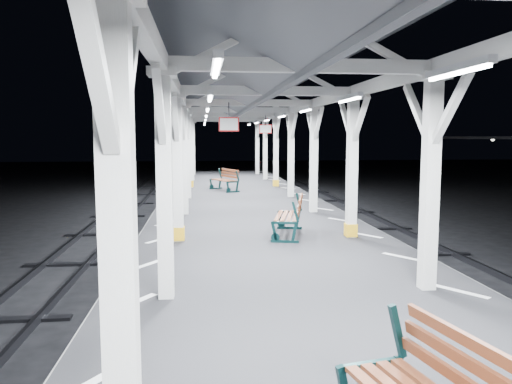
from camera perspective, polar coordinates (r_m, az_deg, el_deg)
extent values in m
plane|color=black|center=(9.94, 2.70, -13.43)|extent=(120.00, 120.00, 0.00)
cube|color=black|center=(9.78, 2.71, -10.67)|extent=(6.00, 50.00, 1.00)
cube|color=silver|center=(9.58, -12.05, -8.03)|extent=(1.00, 48.00, 0.01)
cube|color=silver|center=(10.30, 16.43, -7.14)|extent=(1.00, 48.00, 0.01)
cube|color=#2D2D33|center=(10.25, -23.41, -12.86)|extent=(0.08, 60.00, 0.16)
cube|color=black|center=(10.44, -26.36, -12.94)|extent=(2.20, 0.22, 0.06)
cube|color=#2D2D33|center=(11.44, 25.74, -10.96)|extent=(0.08, 60.00, 0.16)
cube|color=silver|center=(3.37, -15.42, -6.95)|extent=(0.22, 0.22, 3.20)
cube|color=silver|center=(3.84, -14.60, 11.95)|extent=(0.10, 0.99, 0.99)
cube|color=silver|center=(2.77, -18.01, 14.12)|extent=(0.10, 0.99, 0.99)
cube|color=silver|center=(7.30, -10.42, 0.26)|extent=(0.22, 0.22, 3.20)
cube|color=silver|center=(7.31, -10.68, 13.31)|extent=(0.40, 0.40, 0.12)
cube|color=silver|center=(7.81, -10.29, 9.10)|extent=(0.10, 0.99, 0.99)
cube|color=silver|center=(6.72, -10.96, 9.55)|extent=(0.10, 0.99, 0.99)
cube|color=silver|center=(11.27, -8.93, 2.41)|extent=(0.22, 0.22, 3.20)
cube|color=silver|center=(11.28, -9.08, 10.84)|extent=(0.40, 0.40, 0.12)
cube|color=gold|center=(11.46, -8.81, -4.70)|extent=(0.26, 0.26, 0.30)
cube|color=silver|center=(11.80, -8.90, 8.17)|extent=(0.10, 0.99, 0.99)
cube|color=silver|center=(10.71, -9.18, 8.35)|extent=(0.10, 0.99, 0.99)
cube|color=silver|center=(15.26, -8.22, 3.43)|extent=(0.22, 0.22, 3.20)
cube|color=silver|center=(15.27, -8.32, 9.66)|extent=(0.40, 0.40, 0.12)
cube|color=silver|center=(15.80, -8.22, 7.70)|extent=(0.10, 0.99, 0.99)
cube|color=silver|center=(14.70, -8.37, 7.80)|extent=(0.10, 0.99, 0.99)
cube|color=silver|center=(19.26, -7.81, 4.03)|extent=(0.22, 0.22, 3.20)
cube|color=silver|center=(19.26, -7.88, 8.97)|extent=(0.40, 0.40, 0.12)
cube|color=silver|center=(19.80, -7.81, 7.42)|extent=(0.10, 0.99, 0.99)
cube|color=silver|center=(18.70, -7.91, 7.49)|extent=(0.10, 0.99, 0.99)
cube|color=silver|center=(23.25, -7.53, 4.42)|extent=(0.22, 0.22, 3.20)
cube|color=silver|center=(23.26, -7.59, 8.51)|extent=(0.40, 0.40, 0.12)
cube|color=gold|center=(23.34, -7.48, 0.94)|extent=(0.26, 0.26, 0.30)
cube|color=silver|center=(23.79, -7.54, 7.24)|extent=(0.10, 0.99, 0.99)
cube|color=silver|center=(22.70, -7.61, 7.28)|extent=(0.10, 0.99, 0.99)
cube|color=silver|center=(27.25, -7.34, 4.70)|extent=(0.22, 0.22, 3.20)
cube|color=silver|center=(27.26, -7.39, 8.19)|extent=(0.40, 0.40, 0.12)
cube|color=silver|center=(27.79, -7.35, 7.10)|extent=(0.10, 0.99, 0.99)
cube|color=silver|center=(26.69, -7.40, 7.14)|extent=(0.10, 0.99, 0.99)
cube|color=silver|center=(31.25, -7.19, 4.91)|extent=(0.22, 0.22, 3.20)
cube|color=silver|center=(31.25, -7.24, 7.95)|extent=(0.40, 0.40, 0.12)
cube|color=silver|center=(31.79, -7.21, 7.01)|extent=(0.10, 0.99, 0.99)
cube|color=silver|center=(30.69, -7.24, 7.03)|extent=(0.10, 0.99, 0.99)
cube|color=silver|center=(8.05, 19.27, 0.57)|extent=(0.22, 0.22, 3.20)
cube|color=silver|center=(8.07, 19.71, 12.38)|extent=(0.40, 0.40, 0.12)
cube|color=silver|center=(8.53, 17.96, 8.66)|extent=(0.10, 0.99, 0.99)
cube|color=silver|center=(7.54, 21.40, 8.88)|extent=(0.10, 0.99, 0.99)
cube|color=silver|center=(11.78, 10.91, 2.53)|extent=(0.22, 0.22, 3.20)
cube|color=silver|center=(11.79, 11.09, 10.61)|extent=(0.40, 0.40, 0.12)
cube|color=gold|center=(11.96, 10.77, -4.27)|extent=(0.26, 0.26, 0.30)
cube|color=silver|center=(12.29, 10.27, 8.07)|extent=(0.10, 0.99, 0.99)
cube|color=silver|center=(11.24, 11.87, 8.20)|extent=(0.10, 0.99, 0.99)
cube|color=silver|center=(15.64, 6.61, 3.52)|extent=(0.22, 0.22, 3.20)
cube|color=silver|center=(15.65, 6.69, 9.60)|extent=(0.40, 0.40, 0.12)
cube|color=silver|center=(16.16, 6.23, 7.70)|extent=(0.10, 0.99, 0.99)
cube|color=silver|center=(15.09, 7.13, 7.78)|extent=(0.10, 0.99, 0.99)
cube|color=silver|center=(19.56, 4.02, 4.11)|extent=(0.22, 0.22, 3.20)
cube|color=silver|center=(19.56, 4.06, 8.97)|extent=(0.40, 0.40, 0.12)
cube|color=silver|center=(20.09, 3.77, 7.45)|extent=(0.10, 0.99, 0.99)
cube|color=silver|center=(19.01, 4.34, 7.51)|extent=(0.10, 0.99, 0.99)
cube|color=silver|center=(23.50, 2.29, 4.49)|extent=(0.22, 0.22, 3.20)
cube|color=silver|center=(23.51, 2.31, 8.54)|extent=(0.40, 0.40, 0.12)
cube|color=gold|center=(23.59, 2.28, 1.04)|extent=(0.26, 0.26, 0.30)
cube|color=silver|center=(24.04, 2.11, 7.28)|extent=(0.10, 0.99, 0.99)
cube|color=silver|center=(22.95, 2.51, 7.32)|extent=(0.10, 0.99, 0.99)
cube|color=silver|center=(27.46, 1.06, 4.77)|extent=(0.22, 0.22, 3.20)
cube|color=silver|center=(27.47, 1.07, 8.23)|extent=(0.40, 0.40, 0.12)
cube|color=silver|center=(28.00, 0.93, 7.15)|extent=(0.10, 0.99, 0.99)
cube|color=silver|center=(26.91, 1.22, 7.18)|extent=(0.10, 0.99, 0.99)
cube|color=silver|center=(31.44, 0.14, 4.97)|extent=(0.22, 0.22, 3.20)
cube|color=silver|center=(31.44, 0.14, 7.99)|extent=(0.40, 0.40, 0.12)
cube|color=silver|center=(31.97, 0.03, 7.05)|extent=(0.10, 0.99, 0.99)
cube|color=silver|center=(30.88, 0.26, 7.08)|extent=(0.10, 0.99, 0.99)
cube|color=silver|center=(9.31, -9.72, 12.55)|extent=(0.18, 48.00, 0.24)
cube|color=silver|center=(9.91, 14.59, 12.05)|extent=(0.18, 48.00, 0.24)
cube|color=silver|center=(7.45, 5.32, 14.19)|extent=(4.20, 0.14, 0.20)
cube|color=silver|center=(11.37, 1.23, 11.49)|extent=(4.20, 0.14, 0.20)
cube|color=silver|center=(15.34, -0.72, 10.16)|extent=(4.20, 0.14, 0.20)
cube|color=silver|center=(19.32, -1.87, 9.37)|extent=(4.20, 0.14, 0.20)
cube|color=silver|center=(23.30, -2.61, 8.85)|extent=(4.20, 0.14, 0.20)
cube|color=silver|center=(27.29, -3.14, 8.48)|extent=(4.20, 0.14, 0.20)
cube|color=silver|center=(31.29, -3.54, 8.21)|extent=(4.20, 0.14, 0.20)
cube|color=silver|center=(9.55, 2.87, 18.06)|extent=(0.16, 48.00, 0.20)
cube|color=#4B4F53|center=(9.37, -5.34, 15.91)|extent=(2.80, 49.00, 1.45)
cube|color=#4B4F53|center=(9.76, 10.70, 15.43)|extent=(2.80, 49.00, 1.45)
cube|color=silver|center=(5.29, -4.57, 14.36)|extent=(0.10, 1.35, 0.08)
cube|color=white|center=(5.28, -4.56, 13.82)|extent=(0.05, 1.25, 0.05)
cube|color=silver|center=(9.27, -5.28, 10.90)|extent=(0.10, 1.35, 0.08)
cube|color=white|center=(9.26, -5.28, 10.59)|extent=(0.05, 1.25, 0.05)
cube|color=silver|center=(13.26, -5.57, 9.52)|extent=(0.10, 1.35, 0.08)
cube|color=white|center=(13.25, -5.56, 9.30)|extent=(0.05, 1.25, 0.05)
cube|color=silver|center=(17.25, -5.72, 8.78)|extent=(0.10, 1.35, 0.08)
cube|color=white|center=(17.25, -5.71, 8.61)|extent=(0.05, 1.25, 0.05)
cube|color=silver|center=(21.25, -5.81, 8.31)|extent=(0.10, 1.35, 0.08)
cube|color=white|center=(21.25, -5.81, 8.18)|extent=(0.05, 1.25, 0.05)
cube|color=silver|center=(25.25, -5.87, 8.00)|extent=(0.10, 1.35, 0.08)
cube|color=white|center=(25.25, -5.87, 7.89)|extent=(0.05, 1.25, 0.05)
cube|color=silver|center=(29.25, -5.92, 7.77)|extent=(0.10, 1.35, 0.08)
cube|color=white|center=(29.24, -5.92, 7.67)|extent=(0.05, 1.25, 0.05)
cube|color=silver|center=(5.96, 22.01, 13.02)|extent=(0.10, 1.35, 0.08)
cube|color=white|center=(5.96, 21.99, 12.54)|extent=(0.05, 1.25, 0.05)
cube|color=silver|center=(9.67, 10.60, 10.63)|extent=(0.10, 1.35, 0.08)
cube|color=white|center=(9.66, 10.59, 10.33)|extent=(0.05, 1.25, 0.05)
cube|color=silver|center=(13.54, 5.66, 9.45)|extent=(0.10, 1.35, 0.08)
cube|color=white|center=(13.54, 5.66, 9.24)|extent=(0.05, 1.25, 0.05)
cube|color=silver|center=(17.47, 2.94, 8.77)|extent=(0.10, 1.35, 0.08)
cube|color=white|center=(17.47, 2.94, 8.61)|extent=(0.05, 1.25, 0.05)
cube|color=silver|center=(21.43, 1.24, 8.33)|extent=(0.10, 1.35, 0.08)
cube|color=white|center=(21.42, 1.23, 8.20)|extent=(0.05, 1.25, 0.05)
cube|color=silver|center=(25.40, 0.06, 8.02)|extent=(0.10, 1.35, 0.08)
cube|color=white|center=(25.39, 0.06, 7.91)|extent=(0.05, 1.25, 0.05)
cube|color=silver|center=(29.37, -0.79, 7.80)|extent=(0.10, 1.35, 0.08)
cube|color=white|center=(29.37, -0.79, 7.70)|extent=(0.05, 1.25, 0.05)
cylinder|color=black|center=(12.51, -3.13, 9.36)|extent=(0.02, 0.02, 0.36)
cube|color=red|center=(12.50, -3.12, 7.74)|extent=(0.50, 0.03, 0.35)
cube|color=white|center=(12.50, -3.12, 7.74)|extent=(0.44, 0.04, 0.29)
cylinder|color=black|center=(20.05, 1.09, 8.24)|extent=(0.02, 0.02, 0.36)
cube|color=red|center=(20.04, 1.09, 7.22)|extent=(0.50, 0.03, 0.35)
cube|color=white|center=(20.04, 1.09, 7.22)|extent=(0.44, 0.05, 0.29)
cube|color=black|center=(34.89, 20.16, 3.16)|extent=(0.20, 0.20, 3.30)
sphere|color=silver|center=(29.59, 25.44, 5.47)|extent=(0.20, 0.20, 0.20)
sphere|color=silver|center=(34.85, 20.26, 5.73)|extent=(0.20, 0.20, 0.20)
cube|color=black|center=(4.52, 15.85, -15.03)|extent=(0.18, 0.09, 0.48)
cube|color=#622E17|center=(3.90, 24.16, -18.03)|extent=(0.38, 1.64, 0.10)
cube|color=#622E17|center=(3.86, 24.51, -16.03)|extent=(0.38, 1.64, 0.10)
cube|color=black|center=(11.20, 3.31, -5.67)|extent=(0.63, 0.21, 0.06)
cube|color=black|center=(11.17, 2.13, -4.58)|extent=(0.17, 0.09, 0.49)
cube|color=black|center=(11.14, 4.40, -4.63)|extent=(0.15, 0.09, 0.49)
cube|color=black|center=(11.06, 4.53, -2.27)|extent=(0.18, 0.09, 0.46)
cube|color=black|center=(12.85, 3.85, -4.11)|extent=(0.63, 0.21, 0.06)
cube|color=black|center=(12.83, 2.82, -3.16)|extent=(0.17, 0.09, 0.49)
cube|color=black|center=(12.80, 4.80, -3.20)|extent=(0.15, 0.09, 0.49)
cube|color=black|center=(12.73, 4.91, -1.14)|extent=(0.18, 0.09, 0.46)
cube|color=#622E17|center=(11.96, 2.60, -2.73)|extent=(0.47, 1.58, 0.04)
cube|color=#622E17|center=(11.95, 3.26, -2.74)|extent=(0.47, 1.58, 0.04)
cube|color=#622E17|center=(11.94, 3.92, -2.75)|extent=(0.47, 1.58, 0.04)
cube|color=#622E17|center=(11.93, 4.57, -2.77)|extent=(0.47, 1.58, 0.04)
cube|color=#622E17|center=(11.91, 4.94, -2.07)|extent=(0.43, 1.57, 0.10)
cube|color=#622E17|center=(11.89, 5.04, -1.42)|extent=(0.43, 1.57, 0.10)
cube|color=#622E17|center=(11.87, 5.15, -0.76)|extent=(0.43, 1.57, 0.10)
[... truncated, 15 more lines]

